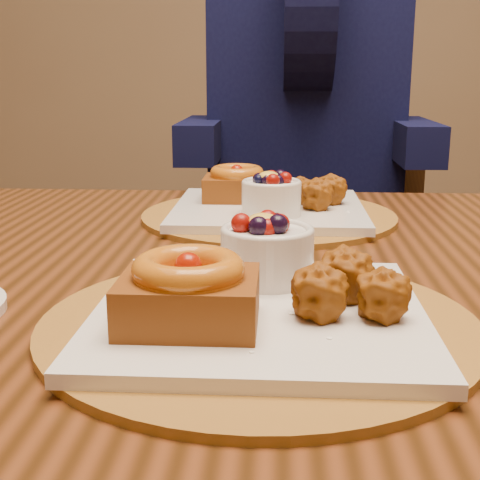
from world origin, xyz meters
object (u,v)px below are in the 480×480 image
at_px(place_setting_far, 267,204).
at_px(chair_far, 341,275).
at_px(dining_table, 265,320).
at_px(diner, 306,77).
at_px(place_setting_near, 256,299).

relative_size(place_setting_far, chair_far, 0.47).
relative_size(dining_table, place_setting_far, 4.21).
relative_size(chair_far, diner, 0.91).
xyz_separation_m(place_setting_far, diner, (0.08, 0.63, 0.18)).
xyz_separation_m(place_setting_near, diner, (0.08, 1.06, 0.18)).
height_order(dining_table, chair_far, chair_far).
bearing_deg(place_setting_near, diner, 85.88).
distance_m(chair_far, diner, 0.52).
bearing_deg(dining_table, chair_far, 78.97).
height_order(dining_table, place_setting_near, place_setting_near).
relative_size(dining_table, diner, 1.79).
xyz_separation_m(dining_table, diner, (0.07, 0.84, 0.28)).
xyz_separation_m(dining_table, chair_far, (0.18, 0.92, -0.23)).
height_order(place_setting_near, diner, diner).
relative_size(place_setting_near, diner, 0.42).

